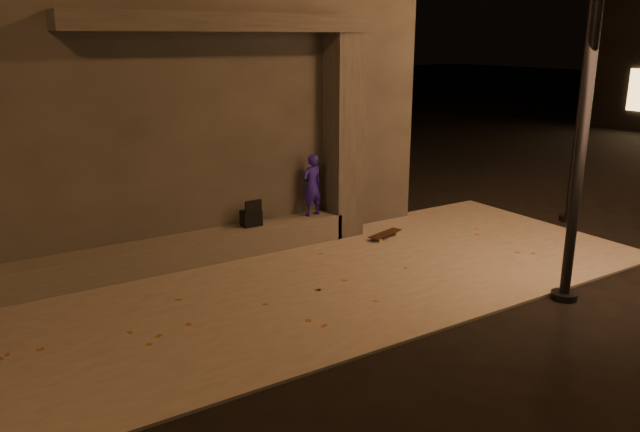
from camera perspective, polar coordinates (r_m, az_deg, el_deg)
ground at (r=7.94m, az=7.41°, el=-10.75°), size 120.00×120.00×0.00m
sidewalk at (r=9.40m, az=-0.44°, el=-6.09°), size 11.00×4.40×0.04m
building at (r=12.45m, az=-15.85°, el=11.04°), size 9.00×5.10×5.22m
ledge at (r=10.20m, az=-12.93°, el=-3.25°), size 6.00×0.55×0.45m
column at (r=11.24m, az=2.14°, el=7.21°), size 0.55×0.55×3.60m
canopy at (r=10.07m, az=-8.75°, el=17.10°), size 5.00×0.70×0.28m
skateboarder at (r=11.04m, az=-0.74°, el=2.84°), size 0.43×0.31×1.11m
backpack at (r=10.57m, az=-6.32°, el=-0.06°), size 0.33×0.21×0.47m
skateboard at (r=11.43m, az=5.98°, el=-1.64°), size 0.80×0.41×0.09m
street_lamp_0 at (r=8.85m, az=23.98°, el=16.46°), size 0.36×0.36×6.71m
street_lamp_2 at (r=13.07m, az=23.68°, el=17.32°), size 0.36×0.36×7.31m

